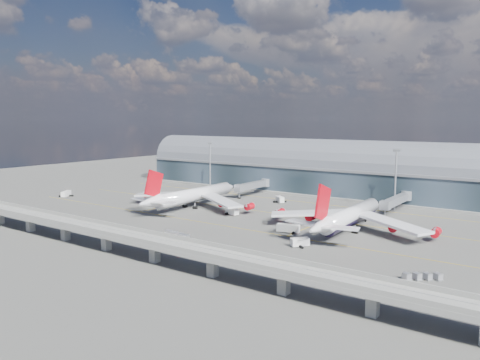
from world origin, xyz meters
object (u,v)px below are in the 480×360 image
Objects in this scene: service_truck_5 at (280,199)px; service_truck_0 at (66,194)px; service_truck_1 at (232,211)px; cargo_train_0 at (77,222)px; floodlight_mast_right at (396,178)px; airliner_right at (349,217)px; service_truck_4 at (347,221)px; cargo_train_1 at (177,236)px; cargo_train_2 at (422,277)px; service_truck_2 at (288,228)px; airliner_left at (192,195)px; service_truck_3 at (300,242)px; floodlight_mast_left at (210,165)px.

service_truck_0 is at bearing 155.51° from service_truck_5.
service_truck_1 is 59.09m from cargo_train_0.
cargo_train_0 is (-37.65, -81.78, -0.57)m from service_truck_5.
floodlight_mast_right reaches higher than service_truck_5.
airliner_right is at bearing -73.24° from service_truck_1.
service_truck_4 is 0.41× the size of cargo_train_1.
cargo_train_1 is at bearing 128.88° from cargo_train_2.
cargo_train_1 is (-25.19, -27.93, -0.46)m from service_truck_2.
service_truck_0 is at bearing 76.07° from service_truck_2.
cargo_train_1 is (31.11, -42.89, -4.47)m from airliner_left.
service_truck_0 reaches higher than cargo_train_0.
floodlight_mast_right is 3.64× the size of service_truck_0.
service_truck_0 is at bearing 178.65° from service_truck_4.
floodlight_mast_right is 4.55× the size of service_truck_3.
floodlight_mast_left is 70.33m from service_truck_1.
airliner_right is 10.34× the size of service_truck_5.
service_truck_4 is at bearing -61.44° from service_truck_1.
cargo_train_0 is (-36.36, -46.57, -0.78)m from service_truck_1.
floodlight_mast_left reaches higher than service_truck_2.
service_truck_5 is (51.44, -12.60, -12.19)m from floodlight_mast_left.
cargo_train_2 is (37.94, -9.25, -0.52)m from service_truck_3.
floodlight_mast_right is 39.53m from service_truck_4.
service_truck_1 is at bearing 2.09° from cargo_train_1.
cargo_train_1 is (100.79, -28.20, -0.47)m from service_truck_0.
airliner_left is 71.32m from service_truck_0.
airliner_right is 142.58m from service_truck_0.
service_truck_2 is at bearing -79.43° from cargo_train_0.
service_truck_4 is 49.37m from service_truck_5.
service_truck_2 is at bearing -95.97° from service_truck_1.
service_truck_0 is 138.24m from service_truck_3.
service_truck_5 reaches higher than cargo_train_2.
service_truck_3 reaches higher than cargo_train_2.
floodlight_mast_right is 86.63m from airliner_left.
service_truck_2 is at bearing -16.72° from airliner_left.
floodlight_mast_left is 106.25m from cargo_train_1.
service_truck_0 is 66.37m from cargo_train_0.
cargo_train_0 is at bearing -152.20° from airliner_right.
airliner_left is at bearing 177.60° from airliner_right.
floodlight_mast_right is at bearing 0.00° from floodlight_mast_left.
service_truck_2 is 77.09m from cargo_train_0.
cargo_train_2 is (175.52, -22.82, -0.63)m from service_truck_0.
floodlight_mast_right is 128.46m from cargo_train_0.
floodlight_mast_left reaches higher than airliner_left.
airliner_left is 5.37× the size of cargo_train_1.
service_truck_3 is (-4.29, -27.37, -3.69)m from airliner_right.
floodlight_mast_right is 0.42× the size of airliner_right.
airliner_left is at bearing -164.34° from service_truck_3.
service_truck_4 is (11.33, 23.22, -0.15)m from service_truck_2.
service_truck_1 is at bearing -7.73° from airliner_left.
service_truck_5 is 107.29m from cargo_train_2.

